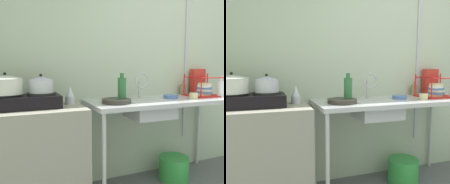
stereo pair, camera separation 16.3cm
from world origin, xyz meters
The scene contains 18 objects.
wall_back centered at (0.00, 1.63, 1.24)m, with size 5.25×0.10×2.48m, color #B0BCA7.
wall_metal_strip centered at (0.12, 1.57, 1.37)m, with size 0.05×0.01×1.99m, color #B4B2BA.
counter_concrete centered at (-1.73, 1.29, 0.45)m, with size 0.91×0.59×0.91m, color gray.
counter_sink centered at (-0.42, 1.29, 0.84)m, with size 1.55×0.59×0.91m.
stove centered at (-1.76, 1.29, 0.97)m, with size 0.57×0.31×0.12m.
pot_on_left_burner centered at (-1.89, 1.29, 1.10)m, with size 0.27×0.27×0.17m.
pot_on_right_burner centered at (-1.62, 1.29, 1.10)m, with size 0.20×0.20×0.16m.
percolator centered at (-1.37, 1.34, 0.99)m, with size 0.08×0.08×0.17m.
sink_basin centered at (-0.59, 1.24, 0.83)m, with size 0.42×0.35×0.17m, color #B4B2BA.
faucet centered at (-0.61, 1.38, 1.09)m, with size 0.16×0.09×0.27m.
frying_pan centered at (-0.96, 1.23, 0.93)m, with size 0.27×0.27×0.04m, color #322E28.
dish_rack centered at (0.17, 1.32, 0.97)m, with size 0.37×0.29×0.25m.
cup_by_rack centered at (-0.09, 1.19, 0.94)m, with size 0.09×0.09×0.06m, color beige.
small_bowl_on_drainboard centered at (-0.29, 1.32, 0.93)m, with size 0.15×0.15×0.04m, color #4C6BB3.
bottle_by_sink centered at (-0.89, 1.27, 1.03)m, with size 0.08×0.08×0.28m.
cereal_box centered at (0.26, 1.52, 1.06)m, with size 0.19×0.07×0.30m, color red.
utensil_jar centered at (0.04, 1.53, 0.97)m, with size 0.07×0.07×0.23m.
bucket_on_floor centered at (-0.24, 1.29, 0.13)m, with size 0.32×0.32×0.25m, color green.
Camera 2 is at (-1.67, -0.79, 1.25)m, focal length 37.57 mm.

